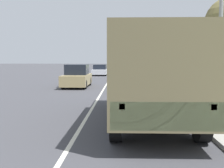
# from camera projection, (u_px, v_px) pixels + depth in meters

# --- Properties ---
(ground_plane) EXTENTS (180.00, 180.00, 0.00)m
(ground_plane) POSITION_uv_depth(u_px,v_px,m) (113.00, 74.00, 39.93)
(ground_plane) COLOR #424247
(lane_centre_stripe) EXTENTS (0.12, 120.00, 0.00)m
(lane_centre_stripe) POSITION_uv_depth(u_px,v_px,m) (113.00, 74.00, 39.93)
(lane_centre_stripe) COLOR silver
(lane_centre_stripe) RESTS_ON ground
(sidewalk_right) EXTENTS (1.80, 120.00, 0.12)m
(sidewalk_right) POSITION_uv_depth(u_px,v_px,m) (144.00, 74.00, 39.77)
(sidewalk_right) COLOR #9E9B93
(sidewalk_right) RESTS_ON ground
(grass_strip_right) EXTENTS (7.00, 120.00, 0.02)m
(grass_strip_right) POSITION_uv_depth(u_px,v_px,m) (176.00, 74.00, 39.63)
(grass_strip_right) COLOR olive
(grass_strip_right) RESTS_ON ground
(military_truck) EXTENTS (2.47, 7.86, 2.92)m
(military_truck) POSITION_uv_depth(u_px,v_px,m) (150.00, 73.00, 9.35)
(military_truck) COLOR #545B3D
(military_truck) RESTS_ON ground
(car_nearest_ahead) EXTENTS (1.80, 4.37, 1.70)m
(car_nearest_ahead) POSITION_uv_depth(u_px,v_px,m) (77.00, 77.00, 21.13)
(car_nearest_ahead) COLOR tan
(car_nearest_ahead) RESTS_ON ground
(car_second_ahead) EXTENTS (1.86, 4.85, 1.40)m
(car_second_ahead) POSITION_uv_depth(u_px,v_px,m) (100.00, 70.00, 36.87)
(car_second_ahead) COLOR silver
(car_second_ahead) RESTS_ON ground
(lamp_post) EXTENTS (1.69, 0.24, 6.29)m
(lamp_post) POSITION_uv_depth(u_px,v_px,m) (215.00, 7.00, 9.84)
(lamp_post) COLOR gray
(lamp_post) RESTS_ON sidewalk_right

